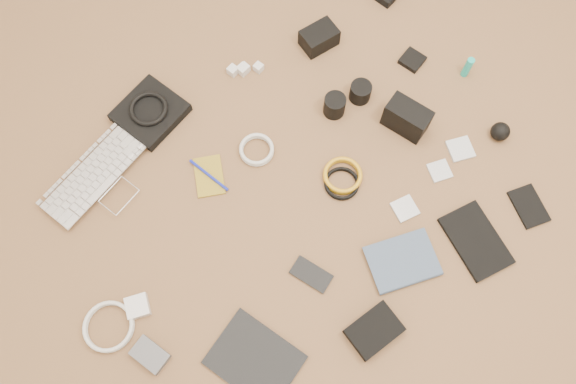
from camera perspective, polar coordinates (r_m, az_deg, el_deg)
laptop at (r=1.77m, az=-18.07°, el=0.66°), size 0.39×0.33×0.03m
headphone_pouch at (r=1.83m, az=-13.81°, el=7.85°), size 0.24×0.23×0.03m
headphones at (r=1.81m, az=-13.99°, el=8.22°), size 0.14×0.14×0.02m
charger_a at (r=1.87m, az=-4.61°, el=12.30°), size 0.04×0.04×0.03m
charger_b at (r=1.87m, az=-3.01°, el=12.52°), size 0.03×0.03×0.03m
charger_c at (r=1.87m, az=-4.45°, el=12.40°), size 0.03×0.03×0.03m
charger_d at (r=1.87m, az=-5.63°, el=12.19°), size 0.04×0.04×0.03m
dslr_camera at (r=1.91m, az=3.18°, el=15.38°), size 0.12×0.08×0.07m
notebook_olive at (r=1.72m, az=-8.01°, el=1.61°), size 0.13×0.15×0.01m
pen_blue at (r=1.71m, az=-8.05°, el=1.71°), size 0.05×0.15×0.01m
cable_white_a at (r=1.73m, az=-3.19°, el=4.23°), size 0.13×0.13×0.01m
lens_a at (r=1.77m, az=4.75°, el=8.76°), size 0.09×0.09×0.07m
lens_b at (r=1.81m, az=7.36°, el=10.05°), size 0.08×0.08×0.06m
card_reader at (r=1.93m, az=12.51°, el=12.96°), size 0.09×0.09×0.02m
power_brick at (r=1.64m, az=-15.04°, el=-11.17°), size 0.08×0.08×0.03m
cable_white_b at (r=1.66m, az=-17.70°, el=-12.91°), size 0.18×0.18×0.01m
cable_black at (r=1.70m, az=5.46°, el=0.81°), size 0.11×0.11×0.01m
cable_yellow at (r=1.71m, az=5.54°, el=1.59°), size 0.14×0.14×0.01m
flash at (r=1.77m, az=11.97°, el=7.37°), size 0.12×0.15×0.10m
lens_cleaner at (r=1.92m, az=17.78°, el=11.98°), size 0.03×0.03×0.08m
battery_charger at (r=1.62m, az=-13.83°, el=-15.75°), size 0.09×0.11×0.03m
tablet at (r=1.58m, az=-3.39°, el=-16.63°), size 0.25×0.28×0.01m
phone at (r=1.61m, az=2.38°, el=-8.37°), size 0.10×0.13×0.01m
filter_case_left at (r=1.70m, az=11.78°, el=-1.66°), size 0.08×0.08×0.01m
filter_case_mid at (r=1.77m, az=15.14°, el=2.09°), size 0.08×0.08×0.01m
filter_case_right at (r=1.82m, az=17.11°, el=4.19°), size 0.09×0.09×0.01m
air_blower at (r=1.85m, az=20.76°, el=5.76°), size 0.06×0.06×0.06m
drive_case at (r=1.59m, az=8.74°, el=-13.74°), size 0.14×0.10×0.03m
paperback at (r=1.64m, az=12.46°, el=-9.21°), size 0.23×0.19×0.02m
notebook_black_a at (r=1.72m, az=18.54°, el=-4.71°), size 0.16×0.23×0.02m
notebook_black_b at (r=1.81m, az=23.26°, el=-1.34°), size 0.11×0.14×0.01m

